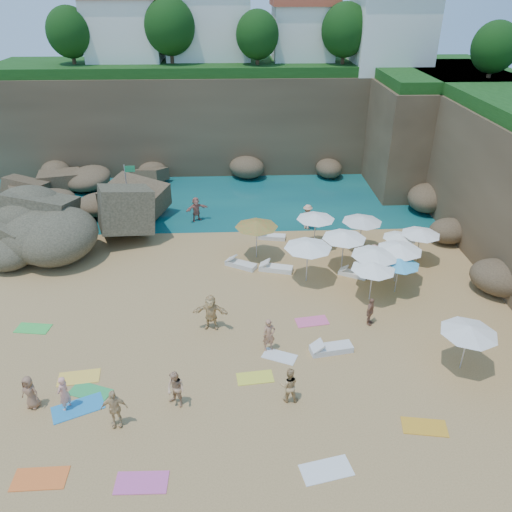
{
  "coord_description": "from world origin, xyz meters",
  "views": [
    {
      "loc": [
        0.97,
        -20.1,
        14.78
      ],
      "look_at": [
        2.0,
        3.0,
        2.0
      ],
      "focal_mm": 35.0,
      "sensor_mm": 36.0,
      "label": 1
    }
  ],
  "objects_px": {
    "parasol_0": "(308,245)",
    "person_stand_1": "(289,385)",
    "flag_pole": "(128,184)",
    "parasol_1": "(344,235)",
    "parasol_2": "(400,236)",
    "rock_outcrop": "(61,259)",
    "person_stand_6": "(64,393)",
    "person_stand_4": "(373,259)",
    "person_stand_2": "(308,217)",
    "lounger_0": "(272,237)",
    "person_stand_3": "(370,311)",
    "person_stand_5": "(196,209)"
  },
  "relations": [
    {
      "from": "parasol_0",
      "to": "person_stand_1",
      "type": "xyz_separation_m",
      "value": [
        -1.92,
        -9.05,
        -1.5
      ]
    },
    {
      "from": "flag_pole",
      "to": "parasol_1",
      "type": "xyz_separation_m",
      "value": [
        13.55,
        -8.18,
        -0.23
      ]
    },
    {
      "from": "flag_pole",
      "to": "parasol_2",
      "type": "height_order",
      "value": "flag_pole"
    },
    {
      "from": "rock_outcrop",
      "to": "person_stand_6",
      "type": "xyz_separation_m",
      "value": [
        3.87,
        -12.22,
        0.79
      ]
    },
    {
      "from": "parasol_1",
      "to": "parasol_2",
      "type": "bearing_deg",
      "value": 12.18
    },
    {
      "from": "person_stand_4",
      "to": "person_stand_2",
      "type": "bearing_deg",
      "value": 138.29
    },
    {
      "from": "parasol_2",
      "to": "person_stand_2",
      "type": "relative_size",
      "value": 1.12
    },
    {
      "from": "parasol_0",
      "to": "lounger_0",
      "type": "distance_m",
      "value": 5.91
    },
    {
      "from": "person_stand_3",
      "to": "person_stand_6",
      "type": "relative_size",
      "value": 0.93
    },
    {
      "from": "person_stand_2",
      "to": "person_stand_6",
      "type": "distance_m",
      "value": 19.6
    },
    {
      "from": "parasol_1",
      "to": "person_stand_6",
      "type": "height_order",
      "value": "parasol_1"
    },
    {
      "from": "person_stand_4",
      "to": "parasol_1",
      "type": "bearing_deg",
      "value": -173.44
    },
    {
      "from": "person_stand_6",
      "to": "parasol_1",
      "type": "bearing_deg",
      "value": 150.56
    },
    {
      "from": "parasol_2",
      "to": "person_stand_4",
      "type": "relative_size",
      "value": 1.12
    },
    {
      "from": "person_stand_3",
      "to": "person_stand_5",
      "type": "height_order",
      "value": "person_stand_5"
    },
    {
      "from": "parasol_0",
      "to": "person_stand_4",
      "type": "xyz_separation_m",
      "value": [
        3.9,
        0.77,
        -1.41
      ]
    },
    {
      "from": "person_stand_3",
      "to": "rock_outcrop",
      "type": "bearing_deg",
      "value": 101.21
    },
    {
      "from": "parasol_1",
      "to": "person_stand_1",
      "type": "distance_m",
      "value": 11.17
    },
    {
      "from": "rock_outcrop",
      "to": "lounger_0",
      "type": "height_order",
      "value": "rock_outcrop"
    },
    {
      "from": "parasol_2",
      "to": "rock_outcrop",
      "type": "bearing_deg",
      "value": 176.76
    },
    {
      "from": "parasol_0",
      "to": "person_stand_1",
      "type": "bearing_deg",
      "value": -102.0
    },
    {
      "from": "parasol_0",
      "to": "person_stand_6",
      "type": "height_order",
      "value": "parasol_0"
    },
    {
      "from": "parasol_1",
      "to": "person_stand_2",
      "type": "height_order",
      "value": "parasol_1"
    },
    {
      "from": "parasol_2",
      "to": "person_stand_5",
      "type": "xyz_separation_m",
      "value": [
        -12.32,
        6.38,
        -0.84
      ]
    },
    {
      "from": "person_stand_3",
      "to": "person_stand_4",
      "type": "relative_size",
      "value": 0.83
    },
    {
      "from": "parasol_1",
      "to": "person_stand_3",
      "type": "distance_m",
      "value": 5.57
    },
    {
      "from": "flag_pole",
      "to": "person_stand_4",
      "type": "relative_size",
      "value": 2.15
    },
    {
      "from": "flag_pole",
      "to": "person_stand_6",
      "type": "relative_size",
      "value": 2.4
    },
    {
      "from": "parasol_1",
      "to": "person_stand_6",
      "type": "xyz_separation_m",
      "value": [
        -12.92,
        -10.33,
        -1.4
      ]
    },
    {
      "from": "person_stand_1",
      "to": "parasol_1",
      "type": "bearing_deg",
      "value": -109.64
    },
    {
      "from": "person_stand_5",
      "to": "person_stand_2",
      "type": "bearing_deg",
      "value": -39.92
    },
    {
      "from": "parasol_2",
      "to": "person_stand_3",
      "type": "relative_size",
      "value": 1.34
    },
    {
      "from": "parasol_1",
      "to": "person_stand_1",
      "type": "xyz_separation_m",
      "value": [
        -4.15,
        -10.27,
        -1.4
      ]
    },
    {
      "from": "rock_outcrop",
      "to": "person_stand_4",
      "type": "bearing_deg",
      "value": -7.23
    },
    {
      "from": "flag_pole",
      "to": "lounger_0",
      "type": "height_order",
      "value": "flag_pole"
    },
    {
      "from": "parasol_0",
      "to": "lounger_0",
      "type": "relative_size",
      "value": 1.47
    },
    {
      "from": "parasol_1",
      "to": "person_stand_5",
      "type": "relative_size",
      "value": 1.45
    },
    {
      "from": "person_stand_6",
      "to": "parasol_2",
      "type": "bearing_deg",
      "value": 145.98
    },
    {
      "from": "flag_pole",
      "to": "person_stand_1",
      "type": "height_order",
      "value": "flag_pole"
    },
    {
      "from": "person_stand_1",
      "to": "parasol_2",
      "type": "bearing_deg",
      "value": -122.27
    },
    {
      "from": "parasol_0",
      "to": "person_stand_6",
      "type": "relative_size",
      "value": 1.67
    },
    {
      "from": "parasol_0",
      "to": "person_stand_5",
      "type": "bearing_deg",
      "value": 128.4
    },
    {
      "from": "parasol_2",
      "to": "person_stand_6",
      "type": "xyz_separation_m",
      "value": [
        -16.39,
        -11.08,
        -0.92
      ]
    },
    {
      "from": "lounger_0",
      "to": "person_stand_1",
      "type": "relative_size",
      "value": 1.13
    },
    {
      "from": "parasol_2",
      "to": "person_stand_2",
      "type": "xyz_separation_m",
      "value": [
        -4.75,
        4.7,
        -0.83
      ]
    },
    {
      "from": "parasol_1",
      "to": "person_stand_5",
      "type": "xyz_separation_m",
      "value": [
        -8.85,
        7.13,
        -1.32
      ]
    },
    {
      "from": "flag_pole",
      "to": "person_stand_4",
      "type": "bearing_deg",
      "value": -29.56
    },
    {
      "from": "flag_pole",
      "to": "rock_outcrop",
      "type": "bearing_deg",
      "value": -117.27
    },
    {
      "from": "parasol_2",
      "to": "person_stand_5",
      "type": "height_order",
      "value": "parasol_2"
    },
    {
      "from": "flag_pole",
      "to": "parasol_1",
      "type": "relative_size",
      "value": 1.51
    }
  ]
}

